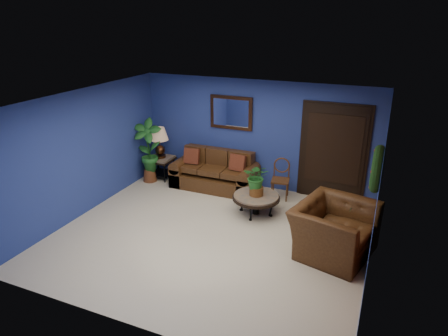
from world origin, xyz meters
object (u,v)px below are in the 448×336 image
at_px(end_table, 161,162).
at_px(side_chair, 281,176).
at_px(armchair, 334,230).
at_px(coffee_table, 256,198).
at_px(sofa, 216,175).
at_px(table_lamp, 159,139).

distance_m(end_table, side_chair, 3.03).
distance_m(end_table, armchair, 4.79).
bearing_deg(armchair, end_table, 82.79).
xyz_separation_m(coffee_table, end_table, (-2.79, 0.91, 0.05)).
bearing_deg(armchair, side_chair, 52.28).
bearing_deg(armchair, sofa, 73.38).
distance_m(sofa, end_table, 1.48).
bearing_deg(end_table, table_lamp, -26.57).
height_order(table_lamp, side_chair, table_lamp).
relative_size(coffee_table, end_table, 1.63).
bearing_deg(table_lamp, sofa, 0.97).
height_order(sofa, coffee_table, sofa).
bearing_deg(end_table, sofa, 0.97).
height_order(end_table, side_chair, side_chair).
relative_size(side_chair, armchair, 0.66).
xyz_separation_m(side_chair, armchair, (1.42, -1.82, -0.07)).
bearing_deg(sofa, table_lamp, -179.03).
bearing_deg(table_lamp, side_chair, 1.23).
distance_m(coffee_table, armchair, 1.86).
xyz_separation_m(sofa, table_lamp, (-1.48, -0.02, 0.71)).
relative_size(coffee_table, side_chair, 1.08).
xyz_separation_m(coffee_table, side_chair, (0.24, 0.98, 0.15)).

